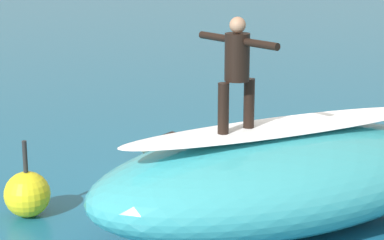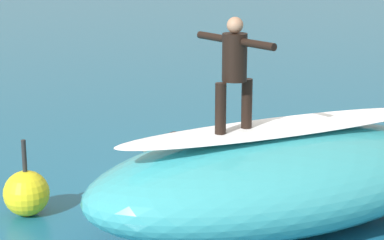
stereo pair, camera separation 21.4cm
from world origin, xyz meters
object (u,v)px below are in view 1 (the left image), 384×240
at_px(surfboard_paddling, 161,153).
at_px(surfer_paddling, 165,143).
at_px(buoy_marker, 27,194).
at_px(surfboard_riding, 236,134).
at_px(surfer_riding, 237,66).

distance_m(surfboard_paddling, surfer_paddling, 0.22).
xyz_separation_m(surfboard_paddling, surfer_paddling, (-0.10, -0.09, 0.17)).
xyz_separation_m(surfboard_paddling, buoy_marker, (2.70, 2.65, 0.33)).
xyz_separation_m(surfer_paddling, buoy_marker, (2.81, 2.74, 0.15)).
distance_m(surfboard_riding, surfer_paddling, 4.42).
bearing_deg(surfer_paddling, surfer_riding, 49.69).
bearing_deg(surfer_paddling, surfboard_riding, 49.69).
bearing_deg(surfer_riding, surfboard_paddling, -111.73).
relative_size(surfboard_paddling, surfer_paddling, 1.44).
relative_size(surfboard_riding, surfboard_paddling, 0.94).
height_order(surfer_riding, surfboard_paddling, surfer_riding).
xyz_separation_m(surfboard_riding, buoy_marker, (2.88, -1.48, -1.15)).
relative_size(surfer_riding, buoy_marker, 1.33).
height_order(surfboard_riding, surfboard_paddling, surfboard_riding).
relative_size(surfer_riding, surfboard_paddling, 0.76).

